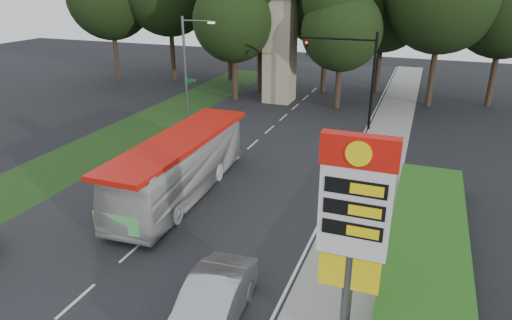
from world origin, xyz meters
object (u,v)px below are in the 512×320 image
at_px(monument, 280,45).
at_px(streetlight_signs, 187,64).
at_px(transit_bus, 181,167).
at_px(sedan_silver, 211,304).
at_px(traffic_signal_mast, 356,67).
at_px(gas_station_pylon, 354,216).

bearing_deg(monument, streetlight_signs, -121.97).
bearing_deg(streetlight_signs, transit_bus, -63.47).
bearing_deg(monument, transit_bus, -86.50).
xyz_separation_m(monument, sedan_silver, (7.03, -28.84, -4.28)).
relative_size(traffic_signal_mast, streetlight_signs, 0.90).
bearing_deg(gas_station_pylon, transit_bus, 142.92).
relative_size(gas_station_pylon, traffic_signal_mast, 0.95).
height_order(transit_bus, sedan_silver, transit_bus).
relative_size(traffic_signal_mast, transit_bus, 0.64).
height_order(traffic_signal_mast, streetlight_signs, streetlight_signs).
height_order(gas_station_pylon, sedan_silver, gas_station_pylon).
relative_size(streetlight_signs, sedan_silver, 1.60).
relative_size(traffic_signal_mast, sedan_silver, 1.44).
height_order(streetlight_signs, monument, monument).
xyz_separation_m(traffic_signal_mast, monument, (-7.68, 6.00, 0.43)).
bearing_deg(traffic_signal_mast, streetlight_signs, -171.08).
relative_size(streetlight_signs, monument, 0.80).
bearing_deg(sedan_silver, monument, 99.62).
height_order(gas_station_pylon, transit_bus, gas_station_pylon).
bearing_deg(transit_bus, sedan_silver, -58.49).
bearing_deg(gas_station_pylon, streetlight_signs, 128.96).
height_order(monument, transit_bus, monument).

